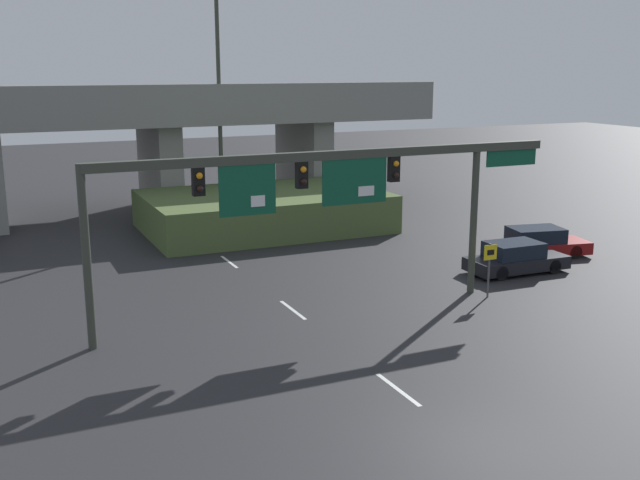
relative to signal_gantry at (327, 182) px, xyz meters
name	(u,v)px	position (x,y,z in m)	size (l,w,h in m)	color
ground_plane	(470,444)	(-0.98, -10.35, -4.95)	(160.00, 160.00, 0.00)	#262628
lane_markings	(258,283)	(-0.98, 4.83, -4.95)	(0.14, 25.82, 0.01)	silver
signal_gantry	(327,182)	(0.00, 0.00, 0.00)	(17.99, 0.44, 6.05)	#383D33
speed_limit_sign	(490,262)	(6.70, -0.82, -3.52)	(0.60, 0.11, 2.20)	#4C4C4C
highway_light_pole_near	(218,65)	(1.82, 18.71, 4.08)	(0.70, 0.36, 17.30)	#383D33
overpass_bridge	(158,125)	(-0.98, 22.57, 0.46)	(34.61, 8.46, 7.96)	gray
grass_embankment	(263,211)	(3.04, 14.89, -3.92)	(13.00, 8.47, 2.08)	#4C6033
parked_sedan_near_right	(516,258)	(10.05, 1.69, -4.31)	(4.61, 1.98, 1.39)	black
parked_sedan_mid_right	(537,243)	(12.89, 3.58, -4.30)	(5.04, 2.78, 1.42)	maroon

